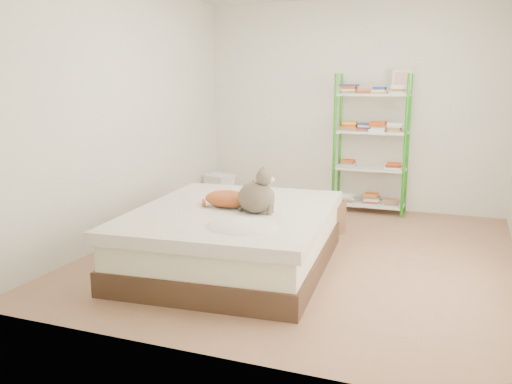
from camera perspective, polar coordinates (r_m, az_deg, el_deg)
The scene contains 7 objects.
room at distance 4.98m, azimuth 5.31°, elevation 7.93°, with size 3.81×4.21×2.61m.
bed at distance 4.80m, azimuth -2.40°, elevation -4.79°, with size 1.79×2.17×0.52m.
orange_cat at distance 4.76m, azimuth -3.04°, elevation -0.50°, with size 0.49×0.26×0.20m, color #C85B21, non-canonical shape.
grey_cat at distance 4.54m, azimuth 0.04°, elevation 0.13°, with size 0.28×0.34×0.38m, color #74634D, non-canonical shape.
shelf_unit at distance 6.79m, azimuth 12.07°, elevation 5.09°, with size 0.88×0.36×1.74m.
cardboard_box at distance 5.88m, azimuth 6.31°, elevation -2.57°, with size 0.61×0.62×0.41m.
white_bin at distance 7.25m, azimuth -3.90°, elevation 0.35°, with size 0.41×0.38×0.39m.
Camera 1 is at (1.34, -4.79, 1.63)m, focal length 38.00 mm.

